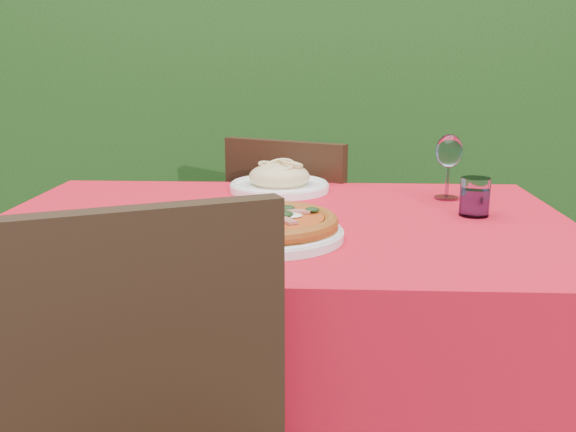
{
  "coord_description": "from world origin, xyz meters",
  "views": [
    {
      "loc": [
        0.08,
        -1.34,
        1.08
      ],
      "look_at": [
        0.02,
        -0.05,
        0.77
      ],
      "focal_mm": 40.0,
      "sensor_mm": 36.0,
      "label": 1
    }
  ],
  "objects_px": {
    "chair_far": "(298,253)",
    "pasta_plate": "(279,181)",
    "wine_glass": "(449,154)",
    "fork": "(124,221)",
    "pizza_plate": "(267,226)",
    "water_glass": "(475,199)"
  },
  "relations": [
    {
      "from": "chair_far",
      "to": "pasta_plate",
      "type": "bearing_deg",
      "value": 106.62
    },
    {
      "from": "wine_glass",
      "to": "fork",
      "type": "relative_size",
      "value": 0.79
    },
    {
      "from": "pasta_plate",
      "to": "wine_glass",
      "type": "bearing_deg",
      "value": -10.79
    },
    {
      "from": "pizza_plate",
      "to": "fork",
      "type": "xyz_separation_m",
      "value": [
        -0.31,
        0.11,
        -0.02
      ]
    },
    {
      "from": "chair_far",
      "to": "wine_glass",
      "type": "distance_m",
      "value": 0.65
    },
    {
      "from": "chair_far",
      "to": "fork",
      "type": "bearing_deg",
      "value": 86.04
    },
    {
      "from": "pizza_plate",
      "to": "water_glass",
      "type": "height_order",
      "value": "water_glass"
    },
    {
      "from": "water_glass",
      "to": "fork",
      "type": "bearing_deg",
      "value": -172.71
    },
    {
      "from": "wine_glass",
      "to": "fork",
      "type": "distance_m",
      "value": 0.79
    },
    {
      "from": "chair_far",
      "to": "pasta_plate",
      "type": "relative_size",
      "value": 3.28
    },
    {
      "from": "wine_glass",
      "to": "chair_far",
      "type": "bearing_deg",
      "value": 135.79
    },
    {
      "from": "water_glass",
      "to": "wine_glass",
      "type": "height_order",
      "value": "wine_glass"
    },
    {
      "from": "pizza_plate",
      "to": "wine_glass",
      "type": "xyz_separation_m",
      "value": [
        0.42,
        0.38,
        0.09
      ]
    },
    {
      "from": "pasta_plate",
      "to": "fork",
      "type": "height_order",
      "value": "pasta_plate"
    },
    {
      "from": "pasta_plate",
      "to": "fork",
      "type": "distance_m",
      "value": 0.47
    },
    {
      "from": "pizza_plate",
      "to": "wine_glass",
      "type": "bearing_deg",
      "value": 42.66
    },
    {
      "from": "chair_far",
      "to": "wine_glass",
      "type": "height_order",
      "value": "wine_glass"
    },
    {
      "from": "pizza_plate",
      "to": "pasta_plate",
      "type": "xyz_separation_m",
      "value": [
        -0.0,
        0.46,
        0.0
      ]
    },
    {
      "from": "pasta_plate",
      "to": "fork",
      "type": "bearing_deg",
      "value": -131.31
    },
    {
      "from": "chair_far",
      "to": "water_glass",
      "type": "height_order",
      "value": "chair_far"
    },
    {
      "from": "pasta_plate",
      "to": "wine_glass",
      "type": "xyz_separation_m",
      "value": [
        0.42,
        -0.08,
        0.09
      ]
    },
    {
      "from": "fork",
      "to": "pasta_plate",
      "type": "bearing_deg",
      "value": 48.43
    }
  ]
}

